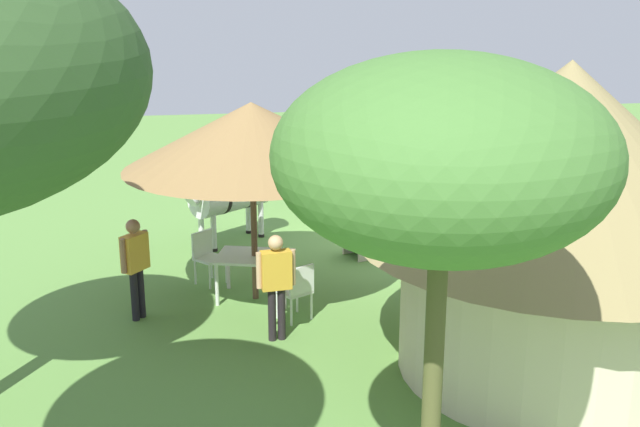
{
  "coord_description": "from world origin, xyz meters",
  "views": [
    {
      "loc": [
        2.9,
        13.71,
        4.8
      ],
      "look_at": [
        0.7,
        0.71,
        1.0
      ],
      "focal_mm": 43.11,
      "sensor_mm": 36.0,
      "label": 1
    }
  ],
  "objects_px": {
    "patio_dining_table": "(255,261)",
    "zebra_toward_hut": "(498,199)",
    "thatched_hut": "(560,202)",
    "shade_umbrella": "(252,135)",
    "standing_watcher": "(475,173)",
    "striped_lounge_chair": "(362,243)",
    "guest_behind_table": "(135,260)",
    "zebra_nearest_camera": "(357,174)",
    "patio_chair_near_lawn": "(207,254)",
    "zebra_by_umbrella": "(229,195)",
    "acacia_tree_far_lawn": "(443,158)",
    "patio_chair_near_hut": "(297,288)",
    "guest_beside_umbrella": "(276,278)"
  },
  "relations": [
    {
      "from": "patio_dining_table",
      "to": "zebra_toward_hut",
      "type": "distance_m",
      "value": 5.03
    },
    {
      "from": "thatched_hut",
      "to": "patio_dining_table",
      "type": "relative_size",
      "value": 3.69
    },
    {
      "from": "patio_dining_table",
      "to": "zebra_by_umbrella",
      "type": "height_order",
      "value": "zebra_by_umbrella"
    },
    {
      "from": "guest_beside_umbrella",
      "to": "zebra_toward_hut",
      "type": "relative_size",
      "value": 0.69
    },
    {
      "from": "zebra_toward_hut",
      "to": "shade_umbrella",
      "type": "bearing_deg",
      "value": -1.12
    },
    {
      "from": "standing_watcher",
      "to": "zebra_by_umbrella",
      "type": "distance_m",
      "value": 5.42
    },
    {
      "from": "zebra_nearest_camera",
      "to": "zebra_by_umbrella",
      "type": "height_order",
      "value": "zebra_nearest_camera"
    },
    {
      "from": "standing_watcher",
      "to": "zebra_by_umbrella",
      "type": "height_order",
      "value": "standing_watcher"
    },
    {
      "from": "guest_behind_table",
      "to": "standing_watcher",
      "type": "height_order",
      "value": "standing_watcher"
    },
    {
      "from": "thatched_hut",
      "to": "zebra_toward_hut",
      "type": "distance_m",
      "value": 4.94
    },
    {
      "from": "standing_watcher",
      "to": "patio_chair_near_hut",
      "type": "bearing_deg",
      "value": 115.36
    },
    {
      "from": "guest_beside_umbrella",
      "to": "zebra_toward_hut",
      "type": "height_order",
      "value": "zebra_toward_hut"
    },
    {
      "from": "zebra_by_umbrella",
      "to": "zebra_toward_hut",
      "type": "bearing_deg",
      "value": -143.24
    },
    {
      "from": "striped_lounge_chair",
      "to": "zebra_by_umbrella",
      "type": "relative_size",
      "value": 0.48
    },
    {
      "from": "shade_umbrella",
      "to": "acacia_tree_far_lawn",
      "type": "bearing_deg",
      "value": 98.57
    },
    {
      "from": "zebra_toward_hut",
      "to": "acacia_tree_far_lawn",
      "type": "bearing_deg",
      "value": 44.44
    },
    {
      "from": "patio_chair_near_hut",
      "to": "standing_watcher",
      "type": "relative_size",
      "value": 0.52
    },
    {
      "from": "zebra_by_umbrella",
      "to": "guest_beside_umbrella",
      "type": "bearing_deg",
      "value": 147.61
    },
    {
      "from": "thatched_hut",
      "to": "shade_umbrella",
      "type": "bearing_deg",
      "value": -40.32
    },
    {
      "from": "shade_umbrella",
      "to": "zebra_by_umbrella",
      "type": "height_order",
      "value": "shade_umbrella"
    },
    {
      "from": "zebra_by_umbrella",
      "to": "standing_watcher",
      "type": "bearing_deg",
      "value": -119.09
    },
    {
      "from": "patio_chair_near_lawn",
      "to": "zebra_nearest_camera",
      "type": "relative_size",
      "value": 0.38
    },
    {
      "from": "thatched_hut",
      "to": "acacia_tree_far_lawn",
      "type": "height_order",
      "value": "acacia_tree_far_lawn"
    },
    {
      "from": "standing_watcher",
      "to": "zebra_by_umbrella",
      "type": "xyz_separation_m",
      "value": [
        5.37,
        0.8,
        -0.06
      ]
    },
    {
      "from": "guest_behind_table",
      "to": "zebra_toward_hut",
      "type": "bearing_deg",
      "value": 146.66
    },
    {
      "from": "shade_umbrella",
      "to": "patio_dining_table",
      "type": "height_order",
      "value": "shade_umbrella"
    },
    {
      "from": "thatched_hut",
      "to": "zebra_toward_hut",
      "type": "relative_size",
      "value": 2.28
    },
    {
      "from": "patio_chair_near_hut",
      "to": "standing_watcher",
      "type": "height_order",
      "value": "standing_watcher"
    },
    {
      "from": "patio_dining_table",
      "to": "acacia_tree_far_lawn",
      "type": "bearing_deg",
      "value": 98.57
    },
    {
      "from": "patio_dining_table",
      "to": "zebra_by_umbrella",
      "type": "relative_size",
      "value": 0.72
    },
    {
      "from": "standing_watcher",
      "to": "guest_behind_table",
      "type": "bearing_deg",
      "value": 100.76
    },
    {
      "from": "patio_dining_table",
      "to": "zebra_nearest_camera",
      "type": "height_order",
      "value": "zebra_nearest_camera"
    },
    {
      "from": "patio_chair_near_hut",
      "to": "standing_watcher",
      "type": "xyz_separation_m",
      "value": [
        -4.57,
        -4.79,
        0.51
      ]
    },
    {
      "from": "patio_chair_near_lawn",
      "to": "standing_watcher",
      "type": "distance_m",
      "value": 6.58
    },
    {
      "from": "guest_behind_table",
      "to": "zebra_toward_hut",
      "type": "xyz_separation_m",
      "value": [
        -6.58,
        -2.1,
        0.1
      ]
    },
    {
      "from": "striped_lounge_chair",
      "to": "guest_behind_table",
      "type": "bearing_deg",
      "value": -81.96
    },
    {
      "from": "thatched_hut",
      "to": "zebra_nearest_camera",
      "type": "xyz_separation_m",
      "value": [
        1.01,
        -7.24,
        -1.26
      ]
    },
    {
      "from": "guest_beside_umbrella",
      "to": "striped_lounge_chair",
      "type": "height_order",
      "value": "guest_beside_umbrella"
    },
    {
      "from": "zebra_toward_hut",
      "to": "acacia_tree_far_lawn",
      "type": "height_order",
      "value": "acacia_tree_far_lawn"
    },
    {
      "from": "shade_umbrella",
      "to": "standing_watcher",
      "type": "relative_size",
      "value": 2.33
    },
    {
      "from": "zebra_by_umbrella",
      "to": "thatched_hut",
      "type": "bearing_deg",
      "value": 174.86
    },
    {
      "from": "patio_chair_near_lawn",
      "to": "zebra_toward_hut",
      "type": "bearing_deg",
      "value": 146.34
    },
    {
      "from": "guest_behind_table",
      "to": "patio_dining_table",
      "type": "bearing_deg",
      "value": 144.49
    },
    {
      "from": "patio_chair_near_lawn",
      "to": "acacia_tree_far_lawn",
      "type": "bearing_deg",
      "value": 62.09
    },
    {
      "from": "thatched_hut",
      "to": "guest_behind_table",
      "type": "bearing_deg",
      "value": -25.1
    },
    {
      "from": "patio_chair_near_hut",
      "to": "zebra_by_umbrella",
      "type": "relative_size",
      "value": 0.46
    },
    {
      "from": "patio_chair_near_lawn",
      "to": "guest_beside_umbrella",
      "type": "distance_m",
      "value": 2.66
    },
    {
      "from": "guest_behind_table",
      "to": "zebra_by_umbrella",
      "type": "xyz_separation_m",
      "value": [
        -1.58,
        -3.51,
        0.03
      ]
    },
    {
      "from": "thatched_hut",
      "to": "acacia_tree_far_lawn",
      "type": "distance_m",
      "value": 4.36
    },
    {
      "from": "striped_lounge_chair",
      "to": "standing_watcher",
      "type": "bearing_deg",
      "value": 103.13
    }
  ]
}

